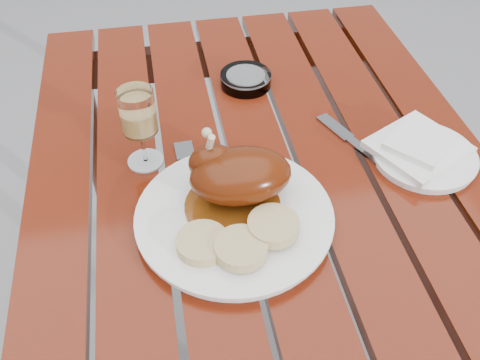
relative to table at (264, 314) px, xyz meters
name	(u,v)px	position (x,y,z in m)	size (l,w,h in m)	color
table	(264,314)	(0.00, 0.00, 0.00)	(0.80, 1.20, 0.75)	maroon
dinner_plate	(234,218)	(-0.07, -0.06, 0.38)	(0.31, 0.31, 0.02)	white
roast_duck	(236,175)	(-0.06, -0.02, 0.44)	(0.17, 0.15, 0.11)	#622F0B
bread_dumplings	(239,239)	(-0.08, -0.12, 0.41)	(0.18, 0.11, 0.03)	#DAC285
wine_glass	(140,129)	(-0.20, 0.11, 0.45)	(0.06, 0.06, 0.15)	#EDC26C
side_plate	(424,156)	(0.28, 0.03, 0.38)	(0.18, 0.18, 0.01)	white
napkin	(418,147)	(0.27, 0.04, 0.40)	(0.15, 0.14, 0.01)	white
ashtray	(246,79)	(0.02, 0.31, 0.39)	(0.10, 0.10, 0.03)	#B2B7BC
fork	(191,180)	(-0.13, 0.05, 0.38)	(0.02, 0.17, 0.01)	gray
knife	(365,151)	(0.18, 0.06, 0.38)	(0.02, 0.18, 0.01)	gray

